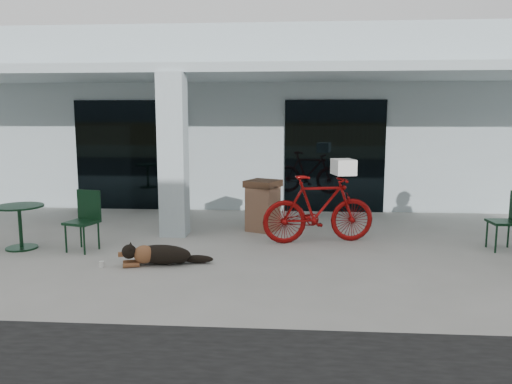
# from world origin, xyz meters

# --- Properties ---
(ground) EXTENTS (80.00, 80.00, 0.00)m
(ground) POSITION_xyz_m (0.00, 0.00, 0.00)
(ground) COLOR #AAA7A0
(ground) RESTS_ON ground
(building) EXTENTS (22.00, 7.00, 4.50)m
(building) POSITION_xyz_m (0.00, 8.50, 2.25)
(building) COLOR silver
(building) RESTS_ON ground
(storefront_glass_left) EXTENTS (2.80, 0.06, 2.70)m
(storefront_glass_left) POSITION_xyz_m (-3.20, 4.98, 1.35)
(storefront_glass_left) COLOR black
(storefront_glass_left) RESTS_ON ground
(storefront_glass_right) EXTENTS (2.40, 0.06, 2.70)m
(storefront_glass_right) POSITION_xyz_m (1.80, 4.98, 1.35)
(storefront_glass_right) COLOR black
(storefront_glass_right) RESTS_ON ground
(column) EXTENTS (0.50, 0.50, 3.12)m
(column) POSITION_xyz_m (-1.50, 2.30, 1.56)
(column) COLOR silver
(column) RESTS_ON ground
(overhang) EXTENTS (22.00, 2.80, 0.18)m
(overhang) POSITION_xyz_m (0.00, 3.60, 3.21)
(overhang) COLOR silver
(overhang) RESTS_ON column
(bicycle) EXTENTS (2.16, 1.03, 1.25)m
(bicycle) POSITION_xyz_m (1.28, 1.90, 0.63)
(bicycle) COLOR maroon
(bicycle) RESTS_ON ground
(laundry_basket) EXTENTS (0.45, 0.54, 0.28)m
(laundry_basket) POSITION_xyz_m (1.72, 2.00, 1.39)
(laundry_basket) COLOR white
(laundry_basket) RESTS_ON bicycle
(dog) EXTENTS (1.13, 0.66, 0.36)m
(dog) POSITION_xyz_m (-1.24, 0.31, 0.18)
(dog) COLOR black
(dog) RESTS_ON ground
(cup_near_dog) EXTENTS (0.08, 0.08, 0.09)m
(cup_near_dog) POSITION_xyz_m (-2.13, 0.10, 0.05)
(cup_near_dog) COLOR white
(cup_near_dog) RESTS_ON ground
(cafe_table_near) EXTENTS (0.99, 0.99, 0.77)m
(cafe_table_near) POSITION_xyz_m (-3.95, 1.07, 0.39)
(cafe_table_near) COLOR #11321C
(cafe_table_near) RESTS_ON ground
(cafe_chair_near) EXTENTS (0.59, 0.62, 1.04)m
(cafe_chair_near) POSITION_xyz_m (-2.81, 1.00, 0.52)
(cafe_chair_near) COLOR #11321C
(cafe_chair_near) RESTS_ON ground
(cafe_chair_far_b) EXTENTS (0.52, 0.48, 1.02)m
(cafe_chair_far_b) POSITION_xyz_m (4.44, 1.58, 0.51)
(cafe_chair_far_b) COLOR #11321C
(cafe_chair_far_b) RESTS_ON ground
(trash_receptacle) EXTENTS (0.81, 0.81, 1.03)m
(trash_receptacle) POSITION_xyz_m (0.20, 2.80, 0.52)
(trash_receptacle) COLOR brown
(trash_receptacle) RESTS_ON ground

